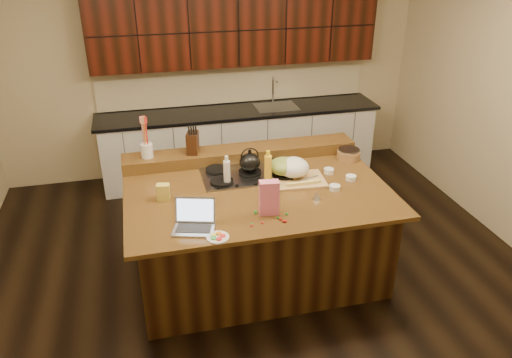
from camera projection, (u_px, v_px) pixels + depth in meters
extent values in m
cube|color=black|center=(257.00, 271.00, 4.99)|extent=(5.50, 5.00, 0.01)
cube|color=#C2AF87|center=(211.00, 74.00, 6.55)|extent=(5.50, 0.01, 2.70)
cube|color=black|center=(257.00, 233.00, 4.79)|extent=(2.22, 1.42, 0.88)
cube|color=black|center=(257.00, 191.00, 4.58)|extent=(2.40, 1.60, 0.04)
cube|color=black|center=(241.00, 153.00, 5.15)|extent=(2.40, 0.30, 0.12)
cube|color=gray|center=(250.00, 175.00, 4.83)|extent=(0.92, 0.52, 0.02)
cylinder|color=black|center=(217.00, 170.00, 4.87)|extent=(0.22, 0.22, 0.03)
cylinder|color=black|center=(276.00, 164.00, 5.00)|extent=(0.22, 0.22, 0.03)
cylinder|color=black|center=(222.00, 182.00, 4.64)|extent=(0.22, 0.22, 0.03)
cylinder|color=black|center=(283.00, 175.00, 4.77)|extent=(0.22, 0.22, 0.03)
cylinder|color=black|center=(250.00, 173.00, 4.82)|extent=(0.22, 0.22, 0.03)
cube|color=silver|center=(240.00, 144.00, 6.73)|extent=(3.60, 0.62, 0.90)
cube|color=black|center=(240.00, 111.00, 6.52)|extent=(3.70, 0.66, 0.04)
cube|color=gray|center=(276.00, 107.00, 6.62)|extent=(0.55, 0.42, 0.01)
cylinder|color=gray|center=(273.00, 90.00, 6.69)|extent=(0.02, 0.02, 0.36)
cube|color=black|center=(236.00, 28.00, 6.18)|extent=(3.60, 0.34, 0.90)
cube|color=#C2AF87|center=(234.00, 84.00, 6.66)|extent=(3.60, 0.03, 0.50)
ellipsoid|color=black|center=(250.00, 162.00, 4.77)|extent=(0.26, 0.26, 0.18)
ellipsoid|color=olive|center=(284.00, 166.00, 4.73)|extent=(0.35, 0.35, 0.15)
cube|color=#B7B7BC|center=(194.00, 229.00, 3.95)|extent=(0.37, 0.30, 0.02)
cube|color=black|center=(194.00, 228.00, 3.94)|extent=(0.30, 0.20, 0.00)
cube|color=#B7B7BC|center=(195.00, 210.00, 4.00)|extent=(0.33, 0.15, 0.21)
cube|color=silver|center=(195.00, 210.00, 3.99)|extent=(0.30, 0.13, 0.18)
cylinder|color=gold|center=(268.00, 169.00, 4.64)|extent=(0.08, 0.08, 0.27)
cylinder|color=silver|center=(227.00, 174.00, 4.58)|extent=(0.08, 0.08, 0.25)
cube|color=tan|center=(297.00, 180.00, 4.71)|extent=(0.54, 0.41, 0.02)
ellipsoid|color=white|center=(293.00, 167.00, 4.72)|extent=(0.30, 0.30, 0.18)
cube|color=#EDD872|center=(292.00, 184.00, 4.57)|extent=(0.11, 0.03, 0.03)
cube|color=#EDD872|center=(303.00, 183.00, 4.60)|extent=(0.11, 0.03, 0.03)
cube|color=#EDD872|center=(315.00, 182.00, 4.62)|extent=(0.11, 0.03, 0.03)
cylinder|color=gray|center=(309.00, 178.00, 4.71)|extent=(0.20, 0.08, 0.01)
cylinder|color=white|center=(351.00, 178.00, 4.73)|extent=(0.13, 0.13, 0.04)
cylinder|color=white|center=(335.00, 188.00, 4.55)|extent=(0.12, 0.12, 0.04)
cylinder|color=white|center=(329.00, 171.00, 4.87)|extent=(0.12, 0.12, 0.04)
cylinder|color=#996B3F|center=(348.00, 155.00, 5.16)|extent=(0.30, 0.30, 0.09)
cone|color=silver|center=(317.00, 196.00, 4.38)|extent=(0.09, 0.09, 0.07)
cube|color=pink|center=(269.00, 198.00, 4.11)|extent=(0.17, 0.10, 0.30)
cylinder|color=white|center=(218.00, 237.00, 3.85)|extent=(0.21, 0.21, 0.01)
cube|color=gold|center=(163.00, 192.00, 4.36)|extent=(0.12, 0.10, 0.15)
cylinder|color=white|center=(147.00, 150.00, 4.89)|extent=(0.15, 0.15, 0.14)
cube|color=black|center=(193.00, 143.00, 4.97)|extent=(0.15, 0.20, 0.21)
ellipsoid|color=red|center=(286.00, 221.00, 4.06)|extent=(0.02, 0.02, 0.02)
ellipsoid|color=#198C26|center=(287.00, 214.00, 4.16)|extent=(0.02, 0.02, 0.02)
ellipsoid|color=red|center=(262.00, 223.00, 4.03)|extent=(0.02, 0.02, 0.02)
ellipsoid|color=#198C26|center=(251.00, 224.00, 4.02)|extent=(0.02, 0.02, 0.02)
ellipsoid|color=red|center=(284.00, 221.00, 4.05)|extent=(0.02, 0.02, 0.02)
ellipsoid|color=#198C26|center=(256.00, 213.00, 4.17)|extent=(0.02, 0.02, 0.02)
ellipsoid|color=red|center=(252.00, 226.00, 3.99)|extent=(0.02, 0.02, 0.02)
ellipsoid|color=#198C26|center=(278.00, 218.00, 4.10)|extent=(0.02, 0.02, 0.02)
ellipsoid|color=red|center=(281.00, 219.00, 4.08)|extent=(0.02, 0.02, 0.02)
ellipsoid|color=#198C26|center=(255.00, 212.00, 4.19)|extent=(0.02, 0.02, 0.02)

